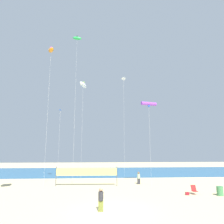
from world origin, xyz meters
name	(u,v)px	position (x,y,z in m)	size (l,w,h in m)	color
ground_plane	(111,211)	(0.00, 0.00, 0.00)	(120.00, 120.00, 0.00)	#D1BC89
ocean_band	(103,172)	(0.00, 28.32, 0.00)	(120.00, 20.00, 0.01)	#28608C
beachgoer_charcoal_shirt	(101,199)	(-0.78, -0.04, 0.90)	(0.38, 0.38, 1.68)	olive
beachgoer_sage_shirt	(139,177)	(4.41, 12.08, 0.84)	(0.36, 0.36, 1.58)	#2D2D33
folding_beach_chair	(194,189)	(8.86, 5.39, 0.47)	(0.52, 0.65, 0.89)	red
trash_barrel	(220,191)	(11.11, 4.57, 0.44)	(0.62, 0.62, 0.89)	#3F7F4C
volleyball_net	(87,173)	(-2.42, 11.06, 1.63)	(7.74, 0.33, 2.40)	#4C4C51
beach_handbag	(187,194)	(7.96, 5.03, 0.15)	(0.36, 0.18, 0.29)	maroon
kite_violet_tube	(149,104)	(5.63, 10.24, 10.46)	(2.18, 0.98, 10.72)	silver
kite_blue_diamond	(60,113)	(-6.94, 16.04, 10.07)	(0.53, 0.53, 10.70)	silver
kite_orange_inflatable	(51,50)	(-7.66, 10.92, 17.98)	(1.28, 1.80, 18.47)	silver
kite_green_inflatable	(77,39)	(-4.31, 12.40, 20.66)	(1.45, 0.69, 21.12)	silver
kite_white_diamond	(124,80)	(3.25, 17.78, 16.28)	(0.74, 0.74, 16.79)	silver
kite_white_inflatable	(83,85)	(-3.66, 17.93, 15.30)	(1.51, 2.13, 15.85)	silver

